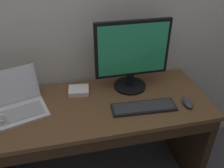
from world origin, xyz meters
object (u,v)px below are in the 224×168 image
object	(u,v)px
laptop_silver	(18,102)
external_monitor	(132,55)
external_drive_box	(79,91)
wired_keyboard	(144,107)
computer_mouse	(187,102)

from	to	relation	value
laptop_silver	external_monitor	bearing A→B (deg)	6.51
external_monitor	external_drive_box	xyz separation A→B (m)	(-0.37, 0.02, -0.24)
external_monitor	external_drive_box	world-z (taller)	external_monitor
wired_keyboard	computer_mouse	size ratio (longest dim) A/B	3.37
laptop_silver	computer_mouse	distance (m)	1.07
wired_keyboard	external_monitor	bearing A→B (deg)	94.04
laptop_silver	external_monitor	size ratio (longest dim) A/B	0.73
external_drive_box	computer_mouse	bearing A→B (deg)	-22.90
external_drive_box	wired_keyboard	bearing A→B (deg)	-34.24
wired_keyboard	external_drive_box	size ratio (longest dim) A/B	3.03
wired_keyboard	external_drive_box	world-z (taller)	external_drive_box
laptop_silver	wired_keyboard	size ratio (longest dim) A/B	0.88
external_monitor	computer_mouse	distance (m)	0.47
external_monitor	wired_keyboard	bearing A→B (deg)	-85.96
external_monitor	external_drive_box	distance (m)	0.44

